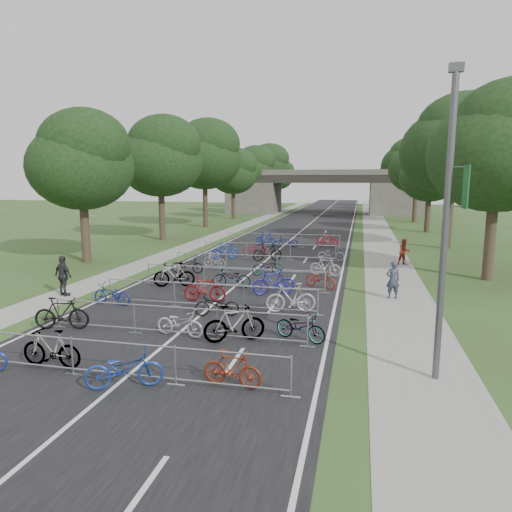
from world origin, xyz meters
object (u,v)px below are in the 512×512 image
(lamppost, at_px, (447,223))
(overpass_bridge, at_px, (323,192))
(bike_1, at_px, (51,349))
(bike_2, at_px, (124,369))
(pedestrian_b, at_px, (404,252))
(pedestrian_c, at_px, (63,276))
(pedestrian_a, at_px, (393,280))

(lamppost, bearing_deg, overpass_bridge, 97.53)
(bike_1, distance_m, bike_2, 2.82)
(overpass_bridge, height_order, pedestrian_b, overpass_bridge)
(lamppost, xyz_separation_m, bike_2, (-8.04, -2.44, -3.75))
(bike_1, bearing_deg, pedestrian_b, 149.62)
(bike_1, bearing_deg, pedestrian_c, -146.56)
(lamppost, xyz_separation_m, pedestrian_a, (-0.64, 8.65, -3.41))
(lamppost, bearing_deg, pedestrian_a, 94.23)
(overpass_bridge, distance_m, pedestrian_b, 46.30)
(pedestrian_a, xyz_separation_m, pedestrian_b, (1.27, 9.00, -0.03))
(bike_1, xyz_separation_m, bike_2, (2.72, -0.75, -0.04))
(lamppost, height_order, bike_1, lamppost)
(pedestrian_a, bearing_deg, bike_2, 40.98)
(bike_1, xyz_separation_m, pedestrian_b, (11.39, 19.34, 0.27))
(bike_1, relative_size, pedestrian_c, 0.99)
(lamppost, bearing_deg, pedestrian_b, 87.96)
(lamppost, height_order, pedestrian_a, lamppost)
(overpass_bridge, relative_size, pedestrian_c, 16.18)
(bike_1, height_order, pedestrian_a, pedestrian_a)
(pedestrian_a, bearing_deg, overpass_bridge, -97.26)
(bike_2, relative_size, pedestrian_b, 1.20)
(overpass_bridge, bearing_deg, bike_1, -92.15)
(pedestrian_b, bearing_deg, bike_2, -136.36)
(lamppost, distance_m, pedestrian_b, 18.00)
(pedestrian_b, relative_size, pedestrian_c, 0.88)
(bike_2, relative_size, pedestrian_a, 1.15)
(bike_2, bearing_deg, overpass_bridge, -24.11)
(overpass_bridge, relative_size, bike_1, 16.40)
(pedestrian_a, height_order, pedestrian_b, pedestrian_a)
(bike_2, distance_m, pedestrian_c, 11.14)
(overpass_bridge, distance_m, pedestrian_c, 57.81)
(lamppost, relative_size, bike_2, 4.09)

